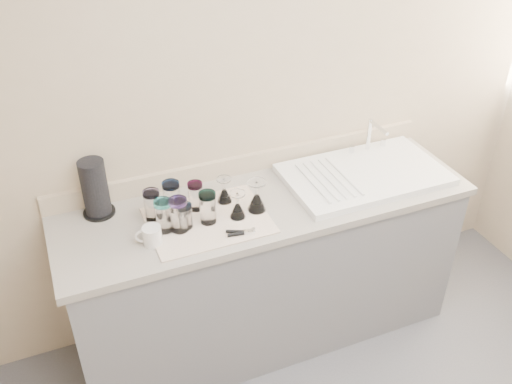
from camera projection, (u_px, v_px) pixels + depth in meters
name	position (u px, v px, depth m)	size (l,w,h in m)	color
room_envelope	(449.00, 237.00, 1.50)	(3.54, 3.50, 2.52)	#4B4B4F
counter_unit	(266.00, 269.00, 3.04)	(2.06, 0.62, 0.90)	slate
sink_unit	(364.00, 174.00, 2.95)	(0.82, 0.50, 0.22)	white
dish_towel	(208.00, 220.00, 2.64)	(0.55, 0.42, 0.01)	white
tumbler_teal	(152.00, 205.00, 2.60)	(0.08, 0.08, 0.15)	white
tumbler_cyan	(172.00, 197.00, 2.65)	(0.08, 0.08, 0.16)	white
tumbler_purple	(196.00, 196.00, 2.68)	(0.07, 0.07, 0.14)	white
tumbler_magenta	(164.00, 215.00, 2.53)	(0.08, 0.08, 0.16)	white
tumbler_blue	(186.00, 216.00, 2.56)	(0.06, 0.06, 0.12)	white
tumbler_lavender	(208.00, 207.00, 2.59)	(0.08, 0.08, 0.16)	white
tumbler_extra	(179.00, 215.00, 2.53)	(0.08, 0.08, 0.16)	white
goblet_back_left	(224.00, 194.00, 2.74)	(0.07, 0.07, 0.13)	white
goblet_front_left	(238.00, 209.00, 2.64)	(0.07, 0.07, 0.13)	white
goblet_front_right	(257.00, 200.00, 2.68)	(0.09, 0.09, 0.16)	white
can_opener	(241.00, 232.00, 2.55)	(0.13, 0.07, 0.02)	silver
white_mug	(151.00, 236.00, 2.49)	(0.13, 0.10, 0.09)	silver
paper_towel_roll	(95.00, 189.00, 2.62)	(0.15, 0.15, 0.28)	black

